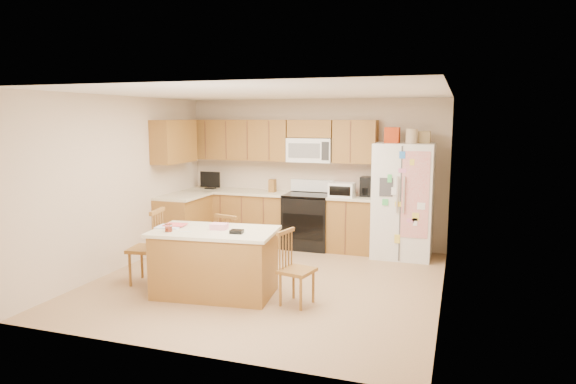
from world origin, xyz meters
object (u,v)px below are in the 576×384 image
(stove, at_px, (308,220))
(refrigerator, at_px, (403,199))
(island, at_px, (215,262))
(windsor_chair_right, at_px, (295,270))
(windsor_chair_back, at_px, (232,246))
(windsor_chair_left, at_px, (148,248))

(stove, distance_m, refrigerator, 1.63)
(refrigerator, xyz_separation_m, island, (-2.01, -2.56, -0.50))
(island, relative_size, windsor_chair_right, 1.80)
(windsor_chair_back, distance_m, windsor_chair_right, 1.40)
(refrigerator, bearing_deg, windsor_chair_back, -139.90)
(stove, relative_size, windsor_chair_left, 1.13)
(stove, xyz_separation_m, windsor_chair_back, (-0.55, -1.85, -0.06))
(windsor_chair_back, xyz_separation_m, windsor_chair_right, (1.16, -0.77, 0.00))
(refrigerator, distance_m, island, 3.29)
(stove, distance_m, windsor_chair_right, 2.69)
(stove, relative_size, refrigerator, 0.55)
(island, relative_size, windsor_chair_back, 1.81)
(island, bearing_deg, stove, 80.54)
(island, xyz_separation_m, windsor_chair_back, (-0.12, 0.77, 0.00))
(stove, relative_size, windsor_chair_back, 1.28)
(island, relative_size, windsor_chair_left, 1.59)
(windsor_chair_right, bearing_deg, island, -179.95)
(refrigerator, xyz_separation_m, windsor_chair_right, (-0.96, -2.55, -0.50))
(island, height_order, windsor_chair_back, island)
(refrigerator, relative_size, island, 1.28)
(stove, relative_size, island, 0.71)
(stove, distance_m, windsor_chair_left, 2.90)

